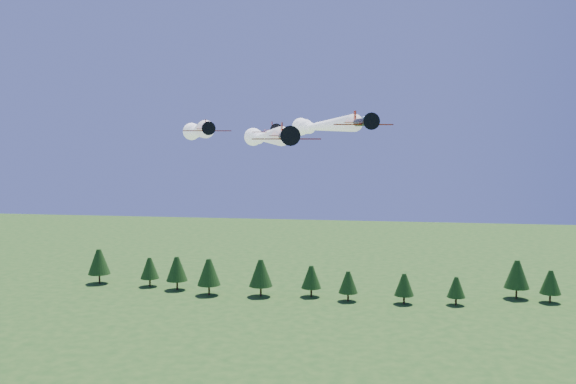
# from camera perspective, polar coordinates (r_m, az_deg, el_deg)

# --- Properties ---
(plane_lead) EXTENTS (21.44, 58.04, 3.70)m
(plane_lead) POSITION_cam_1_polar(r_m,az_deg,el_deg) (112.19, -2.25, 4.91)
(plane_lead) COLOR black
(plane_lead) RESTS_ON ground
(plane_left) EXTENTS (22.66, 53.63, 3.70)m
(plane_left) POSITION_cam_1_polar(r_m,az_deg,el_deg) (119.83, -8.14, 5.34)
(plane_left) COLOR black
(plane_left) RESTS_ON ground
(plane_right) EXTENTS (21.13, 51.51, 3.70)m
(plane_right) POSITION_cam_1_polar(r_m,az_deg,el_deg) (117.92, 2.70, 5.85)
(plane_right) COLOR black
(plane_right) RESTS_ON ground
(plane_slot) EXTENTS (6.64, 7.35, 2.33)m
(plane_slot) POSITION_cam_1_polar(r_m,az_deg,el_deg) (97.25, -1.25, 5.51)
(plane_slot) COLOR black
(plane_slot) RESTS_ON ground
(treeline) EXTENTS (170.05, 18.77, 11.96)m
(treeline) POSITION_cam_1_polar(r_m,az_deg,el_deg) (202.42, 3.64, -7.32)
(treeline) COLOR #382314
(treeline) RESTS_ON ground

